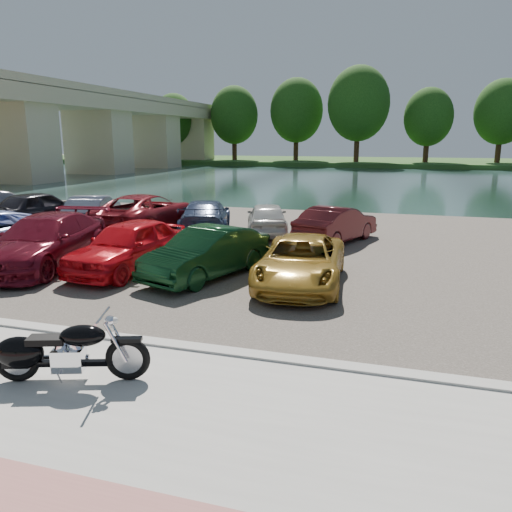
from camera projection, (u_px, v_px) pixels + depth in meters
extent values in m
plane|color=#595447|center=(101.00, 405.00, 7.05)|extent=(200.00, 200.00, 0.00)
cube|color=#A3A19A|center=(54.00, 442.00, 6.10)|extent=(60.00, 6.00, 0.10)
cube|color=#A3A19A|center=(166.00, 346.00, 8.89)|extent=(60.00, 0.30, 0.14)
cube|color=#3F3A32|center=(285.00, 247.00, 17.29)|extent=(60.00, 18.00, 0.04)
cube|color=#192D28|center=(361.00, 181.00, 44.31)|extent=(120.00, 40.00, 0.00)
cube|color=#1F491A|center=(381.00, 162.00, 74.06)|extent=(120.00, 24.00, 0.60)
cube|color=#C7B38A|center=(84.00, 103.00, 50.55)|extent=(7.00, 56.00, 1.40)
cube|color=#C7B38A|center=(84.00, 93.00, 50.32)|extent=(7.00, 56.00, 0.70)
cube|color=#C7B38A|center=(16.00, 140.00, 42.06)|extent=(6.00, 4.00, 7.20)
cube|color=#C7B38A|center=(99.00, 139.00, 53.24)|extent=(6.00, 4.00, 7.20)
cube|color=#C7B38A|center=(153.00, 139.00, 64.42)|extent=(6.00, 4.00, 7.20)
cube|color=#C7B38A|center=(191.00, 139.00, 75.60)|extent=(6.00, 4.00, 7.20)
cylinder|color=#3A2215|center=(175.00, 144.00, 75.03)|extent=(0.70, 0.70, 4.50)
ellipsoid|color=#17390F|center=(174.00, 120.00, 74.20)|extent=(6.30, 6.30, 7.56)
cylinder|color=#3A2215|center=(234.00, 143.00, 73.75)|extent=(0.70, 0.70, 4.95)
ellipsoid|color=#17390F|center=(234.00, 115.00, 72.84)|extent=(6.93, 6.93, 8.32)
cylinder|color=#3A2215|center=(296.00, 141.00, 72.46)|extent=(0.70, 0.70, 5.40)
ellipsoid|color=#17390F|center=(297.00, 110.00, 71.47)|extent=(7.56, 7.56, 9.07)
cylinder|color=#3A2215|center=(357.00, 140.00, 67.27)|extent=(0.70, 0.70, 5.85)
ellipsoid|color=#17390F|center=(359.00, 104.00, 66.20)|extent=(8.19, 8.19, 9.83)
cylinder|color=#3A2215|center=(426.00, 145.00, 66.19)|extent=(0.70, 0.70, 4.50)
ellipsoid|color=#17390F|center=(428.00, 117.00, 65.37)|extent=(6.30, 6.30, 7.56)
cylinder|color=#3A2215|center=(499.00, 143.00, 64.91)|extent=(0.70, 0.70, 4.95)
ellipsoid|color=#17390F|center=(502.00, 112.00, 64.00)|extent=(6.93, 6.93, 8.32)
torus|color=black|center=(128.00, 359.00, 7.51)|extent=(0.68, 0.33, 0.68)
torus|color=black|center=(17.00, 360.00, 7.46)|extent=(0.68, 0.33, 0.68)
cylinder|color=#B2B2B7|center=(128.00, 359.00, 7.51)|extent=(0.46, 0.20, 0.46)
cylinder|color=#B2B2B7|center=(17.00, 360.00, 7.46)|extent=(0.46, 0.20, 0.46)
cylinder|color=silver|center=(116.00, 343.00, 7.34)|extent=(0.32, 0.15, 0.63)
cylinder|color=silver|center=(119.00, 337.00, 7.53)|extent=(0.32, 0.15, 0.63)
cylinder|color=silver|center=(103.00, 316.00, 7.34)|extent=(0.27, 0.72, 0.04)
sphere|color=silver|center=(110.00, 321.00, 7.36)|extent=(0.20, 0.20, 0.16)
sphere|color=silver|center=(115.00, 321.00, 7.36)|extent=(0.14, 0.14, 0.11)
cube|color=black|center=(127.00, 340.00, 7.44)|extent=(0.47, 0.28, 0.06)
cube|color=black|center=(73.00, 363.00, 7.50)|extent=(1.17, 0.48, 0.08)
cube|color=silver|center=(69.00, 359.00, 7.48)|extent=(0.53, 0.45, 0.34)
cylinder|color=silver|center=(75.00, 346.00, 7.44)|extent=(0.29, 0.25, 0.27)
cylinder|color=silver|center=(61.00, 347.00, 7.43)|extent=(0.29, 0.25, 0.27)
ellipsoid|color=black|center=(83.00, 336.00, 7.40)|extent=(0.76, 0.56, 0.32)
cube|color=black|center=(47.00, 340.00, 7.40)|extent=(0.61, 0.44, 0.10)
ellipsoid|color=black|center=(19.00, 353.00, 7.43)|extent=(0.80, 0.55, 0.50)
cube|color=black|center=(17.00, 357.00, 7.44)|extent=(0.44, 0.30, 0.30)
cylinder|color=silver|center=(54.00, 363.00, 7.65)|extent=(1.07, 0.44, 0.09)
cylinder|color=silver|center=(53.00, 358.00, 7.64)|extent=(1.07, 0.44, 0.09)
cylinder|color=#B2B2B7|center=(60.00, 378.00, 7.35)|extent=(0.07, 0.14, 0.22)
imported|color=maroon|center=(45.00, 241.00, 14.36)|extent=(2.84, 5.39, 1.49)
imported|color=red|center=(129.00, 246.00, 13.91)|extent=(2.17, 4.39, 1.44)
imported|color=black|center=(207.00, 253.00, 13.27)|extent=(2.58, 4.25, 1.32)
imported|color=#A67C26|center=(301.00, 261.00, 12.57)|extent=(2.42, 4.58, 1.23)
imported|color=#94939B|center=(1.00, 205.00, 22.53)|extent=(3.57, 5.18, 1.39)
imported|color=black|center=(39.00, 208.00, 21.28)|extent=(2.46, 4.60, 1.49)
imported|color=slate|center=(93.00, 211.00, 21.00)|extent=(2.60, 4.28, 1.33)
imported|color=maroon|center=(145.00, 212.00, 20.11)|extent=(2.57, 5.38, 1.48)
imported|color=navy|center=(205.00, 216.00, 19.55)|extent=(3.12, 4.86, 1.31)
imported|color=beige|center=(267.00, 218.00, 19.17)|extent=(2.56, 4.02, 1.28)
imported|color=#451215|center=(336.00, 224.00, 17.83)|extent=(2.68, 4.17, 1.30)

